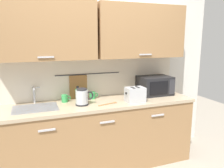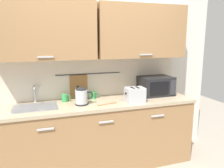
% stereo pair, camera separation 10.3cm
% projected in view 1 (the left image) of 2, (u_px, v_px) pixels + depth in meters
% --- Properties ---
extents(counter_unit, '(2.53, 0.64, 0.90)m').
position_uv_depth(counter_unit, '(99.00, 134.00, 2.98)').
color(counter_unit, '#997047').
rests_on(counter_unit, ground).
extents(back_wall_assembly, '(3.70, 0.41, 2.50)m').
position_uv_depth(back_wall_assembly, '(94.00, 53.00, 2.98)').
color(back_wall_assembly, silver).
rests_on(back_wall_assembly, ground).
extents(sink_faucet, '(0.09, 0.17, 0.22)m').
position_uv_depth(sink_faucet, '(34.00, 92.00, 2.80)').
color(sink_faucet, '#B2B5BA').
rests_on(sink_faucet, counter_unit).
extents(microwave, '(0.46, 0.35, 0.27)m').
position_uv_depth(microwave, '(155.00, 85.00, 3.27)').
color(microwave, black).
rests_on(microwave, counter_unit).
extents(electric_kettle, '(0.23, 0.16, 0.21)m').
position_uv_depth(electric_kettle, '(82.00, 97.00, 2.75)').
color(electric_kettle, black).
rests_on(electric_kettle, counter_unit).
extents(dish_soap_bottle, '(0.06, 0.06, 0.20)m').
position_uv_depth(dish_soap_bottle, '(78.00, 94.00, 2.94)').
color(dish_soap_bottle, green).
rests_on(dish_soap_bottle, counter_unit).
extents(mug_near_sink, '(0.12, 0.08, 0.09)m').
position_uv_depth(mug_near_sink, '(65.00, 98.00, 2.89)').
color(mug_near_sink, green).
rests_on(mug_near_sink, counter_unit).
extents(toaster, '(0.26, 0.17, 0.19)m').
position_uv_depth(toaster, '(135.00, 95.00, 2.89)').
color(toaster, '#B7BABF').
rests_on(toaster, counter_unit).
extents(mug_by_kettle, '(0.12, 0.08, 0.09)m').
position_uv_depth(mug_by_kettle, '(93.00, 95.00, 3.05)').
color(mug_by_kettle, green).
rests_on(mug_by_kettle, counter_unit).
extents(wooden_spoon, '(0.27, 0.10, 0.01)m').
position_uv_depth(wooden_spoon, '(110.00, 103.00, 2.81)').
color(wooden_spoon, '#9E7042').
rests_on(wooden_spoon, counter_unit).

